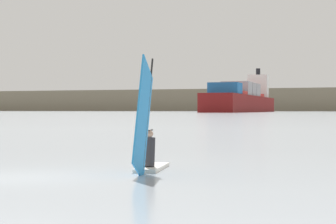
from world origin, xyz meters
TOP-DOWN VIEW (x-y plane):
  - ground_plane at (0.00, 0.00)m, footprint 4000.00×4000.00m
  - windsurfer at (3.42, 2.06)m, footprint 0.83×4.14m
  - cargo_ship at (9.65, 468.38)m, footprint 60.65×204.31m
  - distant_headland at (-59.69, 893.49)m, footprint 664.94×355.98m

SIDE VIEW (x-z plane):
  - ground_plane at x=0.00m, z-range 0.00..0.00m
  - windsurfer at x=3.42m, z-range -0.98..2.83m
  - cargo_ship at x=9.65m, z-range -10.48..29.89m
  - distant_headland at x=-59.69m, z-range 0.00..29.48m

